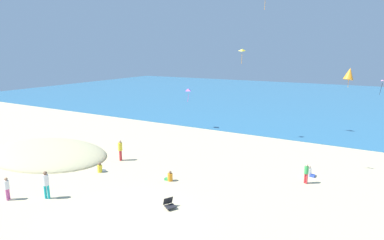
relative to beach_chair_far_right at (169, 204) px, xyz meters
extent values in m
plane|color=#C6B58C|center=(-1.05, 7.69, -0.25)|extent=(120.00, 120.00, 0.00)
cube|color=teal|center=(-1.05, 47.53, -0.22)|extent=(120.00, 60.00, 0.05)
ellipsoid|color=tan|center=(-14.27, 2.78, -0.25)|extent=(11.29, 7.90, 1.67)
cube|color=black|center=(0.11, -0.06, -0.10)|extent=(0.73, 0.74, 0.03)
cube|color=black|center=(-0.13, 0.07, 0.12)|extent=(0.44, 0.58, 0.44)
cylinder|color=#B7B7BC|center=(0.39, 0.10, -0.17)|extent=(0.02, 0.02, 0.15)
cylinder|color=#B7B7BC|center=(0.11, -0.38, -0.17)|extent=(0.02, 0.02, 0.15)
cylinder|color=yellow|center=(-7.40, 2.04, 0.02)|extent=(0.41, 0.41, 0.53)
sphere|color=brown|center=(-7.40, 2.04, 0.37)|extent=(0.21, 0.21, 0.21)
cube|color=white|center=(-7.36, 2.25, -0.17)|extent=(0.34, 0.43, 0.15)
cylinder|color=red|center=(5.95, 7.36, 0.10)|extent=(0.12, 0.12, 0.69)
cylinder|color=red|center=(6.08, 7.29, 0.10)|extent=(0.12, 0.12, 0.69)
cylinder|color=green|center=(6.01, 7.32, 0.70)|extent=(0.38, 0.38, 0.52)
sphere|color=beige|center=(6.01, 7.32, 1.04)|extent=(0.19, 0.19, 0.19)
cylinder|color=white|center=(5.94, 8.77, 0.04)|extent=(0.41, 0.41, 0.57)
sphere|color=beige|center=(5.94, 8.77, 0.42)|extent=(0.23, 0.23, 0.23)
cube|color=blue|center=(6.17, 8.75, -0.16)|extent=(0.44, 0.33, 0.17)
cylinder|color=red|center=(-7.79, 4.65, 0.17)|extent=(0.15, 0.15, 0.84)
cylinder|color=red|center=(-7.86, 4.82, 0.17)|extent=(0.15, 0.15, 0.84)
cylinder|color=yellow|center=(-7.82, 4.74, 0.91)|extent=(0.43, 0.43, 0.63)
sphere|color=tan|center=(-7.82, 4.74, 1.33)|extent=(0.23, 0.23, 0.23)
cylinder|color=#D8599E|center=(-8.88, -3.80, 0.10)|extent=(0.12, 0.12, 0.70)
cylinder|color=#D8599E|center=(-8.82, -3.95, 0.10)|extent=(0.12, 0.12, 0.70)
cylinder|color=white|center=(-8.85, -3.88, 0.71)|extent=(0.36, 0.36, 0.52)
sphere|color=#A87A5B|center=(-8.85, -3.88, 1.06)|extent=(0.19, 0.19, 0.19)
cylinder|color=#19ADB2|center=(-6.90, -2.58, 0.18)|extent=(0.15, 0.15, 0.86)
cylinder|color=#19ADB2|center=(-7.07, -2.66, 0.18)|extent=(0.15, 0.15, 0.86)
cylinder|color=white|center=(-6.98, -2.62, 0.93)|extent=(0.46, 0.46, 0.64)
sphere|color=#846047|center=(-6.98, -2.62, 1.36)|extent=(0.24, 0.24, 0.24)
cylinder|color=orange|center=(-2.07, 3.23, 0.01)|extent=(0.34, 0.34, 0.52)
sphere|color=#846047|center=(-2.07, 3.23, 0.37)|extent=(0.21, 0.21, 0.21)
cube|color=green|center=(-2.28, 3.23, -0.17)|extent=(0.38, 0.27, 0.15)
pyramid|color=pink|center=(9.89, 20.48, 5.74)|extent=(0.41, 0.44, 0.22)
cylinder|color=black|center=(9.92, 20.47, 4.95)|extent=(0.17, 0.12, 1.10)
cone|color=orange|center=(7.40, 16.46, 6.51)|extent=(1.19, 1.28, 1.15)
cylinder|color=orange|center=(7.40, 16.46, 5.73)|extent=(0.04, 0.05, 0.72)
cylinder|color=orange|center=(-0.76, 18.34, 12.75)|extent=(0.05, 0.13, 0.90)
pyramid|color=purple|center=(-8.52, 16.69, 4.19)|extent=(0.87, 0.79, 0.31)
cylinder|color=#DB3DA8|center=(-8.52, 16.70, 3.27)|extent=(0.10, 0.17, 0.88)
pyramid|color=yellow|center=(-1.81, 15.30, 8.48)|extent=(0.63, 0.57, 0.26)
cylinder|color=orange|center=(-1.82, 15.32, 7.65)|extent=(0.05, 0.07, 0.97)
camera|label=1|loc=(9.28, -13.76, 8.39)|focal=29.97mm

